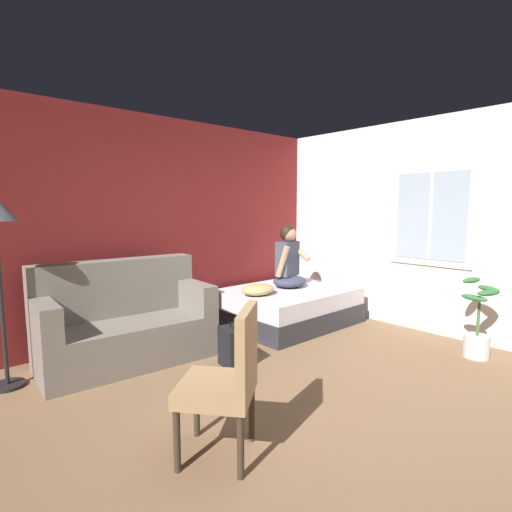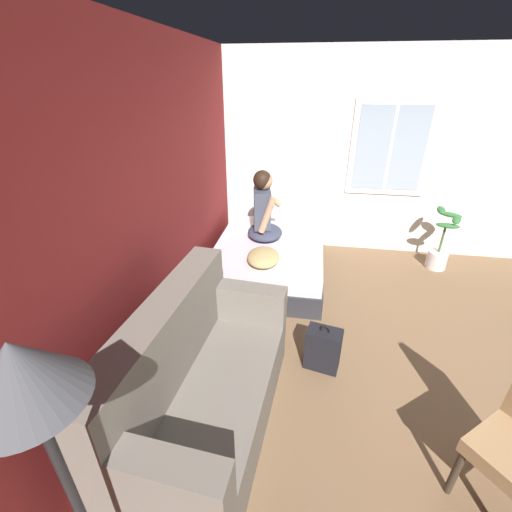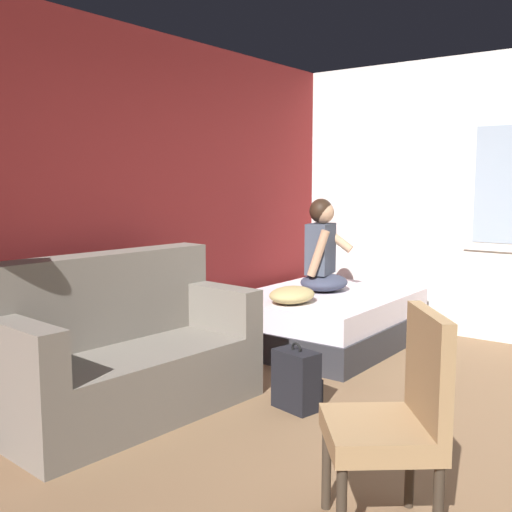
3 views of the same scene
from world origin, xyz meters
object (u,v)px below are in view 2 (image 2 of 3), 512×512
at_px(person_seated, 264,212).
at_px(cell_phone, 286,229).
at_px(bed, 270,259).
at_px(potted_plant, 440,248).
at_px(couch, 200,384).
at_px(throw_pillow, 263,257).
at_px(floor_lamp, 36,410).
at_px(backpack, 323,349).

xyz_separation_m(person_seated, cell_phone, (0.33, -0.27, -0.35)).
height_order(bed, potted_plant, potted_plant).
bearing_deg(couch, potted_plant, -40.84).
bearing_deg(throw_pillow, floor_lamp, 173.71).
relative_size(bed, throw_pillow, 3.62).
xyz_separation_m(person_seated, floor_lamp, (-3.41, 0.21, 0.59)).
distance_m(bed, throw_pillow, 0.64).
relative_size(bed, person_seated, 1.99).
height_order(bed, person_seated, person_seated).
xyz_separation_m(person_seated, potted_plant, (0.46, -2.33, -0.53)).
bearing_deg(backpack, floor_lamp, 151.09).
bearing_deg(floor_lamp, throw_pillow, -6.29).
bearing_deg(person_seated, throw_pillow, -171.76).
bearing_deg(couch, bed, -5.30).
bearing_deg(potted_plant, bed, 104.40).
xyz_separation_m(backpack, throw_pillow, (0.96, 0.68, 0.36)).
bearing_deg(potted_plant, cell_phone, 93.74).
bearing_deg(throw_pillow, couch, 173.15).
bearing_deg(bed, couch, 174.70).
bearing_deg(floor_lamp, potted_plant, -33.18).
relative_size(bed, cell_phone, 12.08).
bearing_deg(person_seated, couch, 177.40).
bearing_deg(cell_phone, floor_lamp, 93.83).
height_order(bed, floor_lamp, floor_lamp).
xyz_separation_m(couch, person_seated, (2.36, -0.11, 0.44)).
bearing_deg(floor_lamp, person_seated, -3.47).
bearing_deg(cell_phone, person_seated, 61.48).
bearing_deg(bed, potted_plant, -75.60).
bearing_deg(couch, floor_lamp, 174.62).
xyz_separation_m(bed, couch, (-2.24, 0.21, 0.16)).
bearing_deg(potted_plant, throw_pillow, 116.75).
distance_m(couch, throw_pillow, 1.71).
bearing_deg(bed, person_seated, 42.17).
xyz_separation_m(couch, backpack, (0.73, -0.89, -0.20)).
distance_m(throw_pillow, floor_lamp, 2.90).
distance_m(bed, couch, 2.26).
relative_size(cell_phone, floor_lamp, 0.08).
relative_size(bed, couch, 0.99).
bearing_deg(floor_lamp, bed, -5.32).
bearing_deg(floor_lamp, cell_phone, -7.26).
height_order(cell_phone, floor_lamp, floor_lamp).
distance_m(bed, potted_plant, 2.30).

